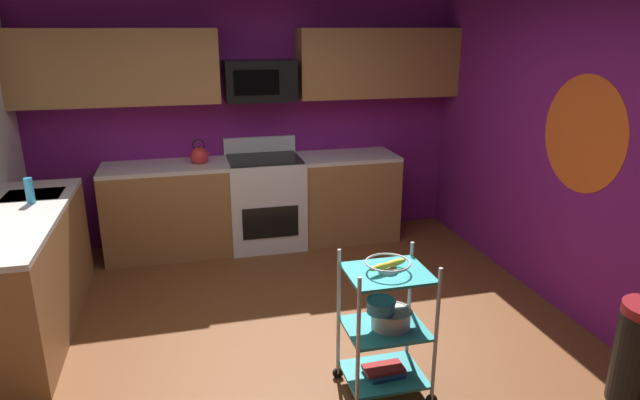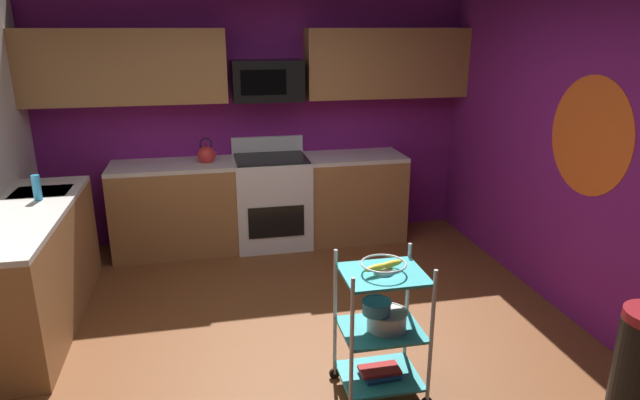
# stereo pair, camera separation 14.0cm
# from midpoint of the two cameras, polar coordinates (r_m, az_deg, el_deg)

# --- Properties ---
(floor) EXTENTS (4.40, 4.80, 0.04)m
(floor) POSITION_cam_midpoint_polar(r_m,az_deg,el_deg) (4.08, -3.20, -15.70)
(floor) COLOR brown
(floor) RESTS_ON ground
(wall_back) EXTENTS (4.52, 0.06, 2.60)m
(wall_back) POSITION_cam_midpoint_polar(r_m,az_deg,el_deg) (5.89, -8.05, 8.44)
(wall_back) COLOR #751970
(wall_back) RESTS_ON ground
(wall_right) EXTENTS (0.06, 4.80, 2.60)m
(wall_right) POSITION_cam_midpoint_polar(r_m,az_deg,el_deg) (4.50, 25.64, 4.07)
(wall_right) COLOR #751970
(wall_right) RESTS_ON ground
(wall_flower_decal) EXTENTS (0.00, 0.88, 0.88)m
(wall_flower_decal) POSITION_cam_midpoint_polar(r_m,az_deg,el_deg) (4.53, 24.81, 6.19)
(wall_flower_decal) COLOR #E5591E
(counter_run) EXTENTS (3.70, 2.55, 0.92)m
(counter_run) POSITION_cam_midpoint_polar(r_m,az_deg,el_deg) (5.26, -14.86, -2.54)
(counter_run) COLOR #9E6B3D
(counter_run) RESTS_ON ground
(oven_range) EXTENTS (0.76, 0.65, 1.10)m
(oven_range) POSITION_cam_midpoint_polar(r_m,az_deg,el_deg) (5.78, -6.39, -0.07)
(oven_range) COLOR white
(oven_range) RESTS_ON ground
(upper_cabinets) EXTENTS (4.40, 0.33, 0.70)m
(upper_cabinets) POSITION_cam_midpoint_polar(r_m,az_deg,el_deg) (5.64, -8.29, 13.66)
(upper_cabinets) COLOR #9E6B3D
(microwave) EXTENTS (0.70, 0.39, 0.40)m
(microwave) POSITION_cam_midpoint_polar(r_m,az_deg,el_deg) (5.63, -6.97, 12.18)
(microwave) COLOR black
(rolling_cart) EXTENTS (0.55, 0.42, 0.91)m
(rolling_cart) POSITION_cam_midpoint_polar(r_m,az_deg,el_deg) (3.47, 5.61, -13.06)
(rolling_cart) COLOR silver
(rolling_cart) RESTS_ON ground
(fruit_bowl) EXTENTS (0.27, 0.27, 0.07)m
(fruit_bowl) POSITION_cam_midpoint_polar(r_m,az_deg,el_deg) (3.28, 5.83, -6.67)
(fruit_bowl) COLOR silver
(fruit_bowl) RESTS_ON rolling_cart
(mixing_bowl_large) EXTENTS (0.25, 0.25, 0.11)m
(mixing_bowl_large) POSITION_cam_midpoint_polar(r_m,az_deg,el_deg) (3.45, 6.16, -12.03)
(mixing_bowl_large) COLOR silver
(mixing_bowl_large) RESTS_ON rolling_cart
(mixing_bowl_small) EXTENTS (0.18, 0.18, 0.08)m
(mixing_bowl_small) POSITION_cam_midpoint_polar(r_m,az_deg,el_deg) (3.37, 5.13, -10.83)
(mixing_bowl_small) COLOR #338CBF
(mixing_bowl_small) RESTS_ON rolling_cart
(book_stack) EXTENTS (0.26, 0.20, 0.05)m
(book_stack) POSITION_cam_midpoint_polar(r_m,az_deg,el_deg) (3.64, 5.46, -17.16)
(book_stack) COLOR #1E4C8C
(book_stack) RESTS_ON rolling_cart
(kettle) EXTENTS (0.21, 0.18, 0.26)m
(kettle) POSITION_cam_midpoint_polar(r_m,az_deg,el_deg) (5.59, -13.09, 4.50)
(kettle) COLOR red
(kettle) RESTS_ON counter_run
(dish_soap_bottle) EXTENTS (0.06, 0.06, 0.20)m
(dish_soap_bottle) POSITION_cam_midpoint_polar(r_m,az_deg,el_deg) (4.77, -28.64, 0.85)
(dish_soap_bottle) COLOR #2D8CBF
(dish_soap_bottle) RESTS_ON counter_run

